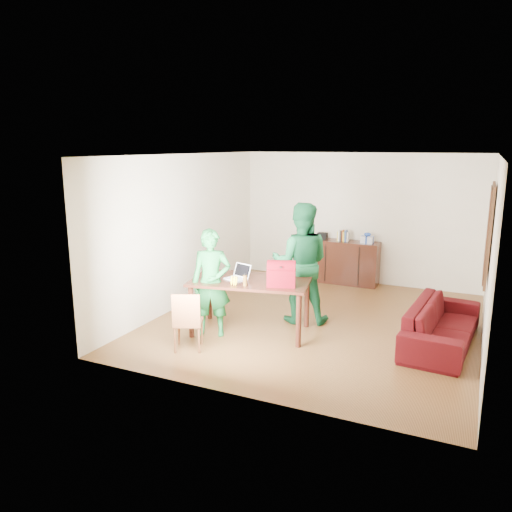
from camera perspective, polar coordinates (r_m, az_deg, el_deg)
The scene contains 10 objects.
room at distance 8.12m, azimuth 7.47°, elevation 1.53°, with size 5.20×5.70×2.90m.
table at distance 7.65m, azimuth -0.63°, elevation -3.52°, with size 1.95×1.33×0.84m.
chair at distance 7.22m, azimuth -7.73°, elevation -8.65°, with size 0.51×0.50×0.86m.
person_near at distance 7.55m, azimuth -5.14°, elevation -3.09°, with size 0.60×0.39×1.64m, color #16662A.
person_far at distance 8.10m, azimuth 5.13°, elevation -0.80°, with size 0.95×0.74×1.96m, color #13582F.
laptop at distance 7.63m, azimuth -2.33°, elevation -2.37°, with size 0.37×0.31×0.23m.
bananas at distance 7.31m, azimuth -2.53°, elevation -3.17°, with size 0.15×0.09×0.06m, color gold, non-canonical shape.
bottle at distance 7.28m, azimuth -1.26°, elevation -2.73°, with size 0.06×0.06×0.18m, color brown.
red_bag at distance 7.25m, azimuth 2.90°, elevation -2.30°, with size 0.41×0.24×0.30m, color maroon.
sofa at distance 7.78m, azimuth 20.48°, elevation -7.35°, with size 2.09×0.82×0.61m, color #360713.
Camera 1 is at (2.35, -7.49, 2.85)m, focal length 35.00 mm.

